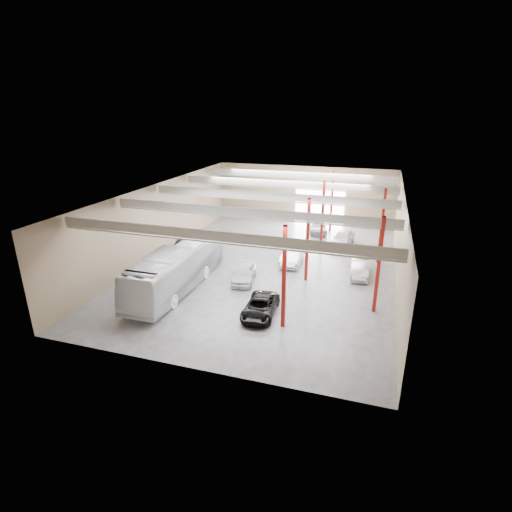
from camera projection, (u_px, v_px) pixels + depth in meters
The scene contains 8 objects.
depot_shell at pixel (272, 212), 35.27m from camera, with size 22.12×32.12×7.06m.
coach_bus at pixel (177, 268), 31.68m from camera, with size 2.92×12.47×3.47m, color silver.
black_sedan at pixel (260, 307), 27.84m from camera, with size 2.09×4.53×1.26m, color black.
car_row_a at pixel (244, 273), 33.31m from camera, with size 1.73×4.30×1.46m, color silver.
car_row_b at pixel (292, 255), 37.15m from camera, with size 1.71×4.89×1.61m, color silver.
car_row_c at pixel (318, 227), 46.39m from camera, with size 1.91×4.71×1.37m, color slate.
car_right_near at pixel (360, 268), 34.30m from camera, with size 1.46×4.18×1.38m, color #B2B2B7.
car_right_far at pixel (343, 238), 42.07m from camera, with size 1.84×4.57×1.56m, color silver.
Camera 1 is at (9.13, -32.75, 13.68)m, focal length 28.00 mm.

